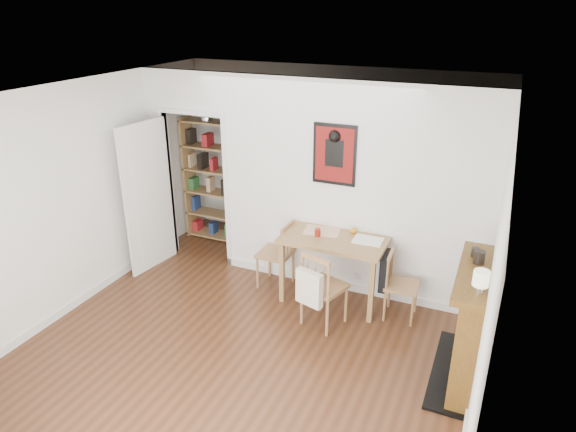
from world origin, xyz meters
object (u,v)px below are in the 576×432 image
at_px(chair_right, 400,285).
at_px(bookshelf, 210,181).
at_px(chair_front, 324,287).
at_px(red_glass, 318,232).
at_px(orange_fruit, 353,231).
at_px(mantel_lamp, 481,280).
at_px(chair_left, 275,254).
at_px(fireplace, 472,322).
at_px(dining_table, 335,244).
at_px(ceramic_jar_b, 475,252).
at_px(ceramic_jar_a, 479,257).
at_px(notebook, 368,240).

bearing_deg(chair_right, bookshelf, 161.38).
xyz_separation_m(chair_front, red_glass, (-0.26, 0.49, 0.41)).
relative_size(orange_fruit, mantel_lamp, 0.34).
height_order(chair_right, orange_fruit, orange_fruit).
bearing_deg(mantel_lamp, chair_left, 152.75).
height_order(bookshelf, fireplace, bookshelf).
relative_size(dining_table, orange_fruit, 17.04).
relative_size(chair_left, ceramic_jar_b, 9.78).
bearing_deg(chair_left, fireplace, -19.38).
bearing_deg(ceramic_jar_b, red_glass, 164.24).
distance_m(bookshelf, mantel_lamp, 4.54).
bearing_deg(dining_table, orange_fruit, 42.42).
bearing_deg(fireplace, chair_left, 160.62).
height_order(orange_fruit, ceramic_jar_a, ceramic_jar_a).
distance_m(chair_front, ceramic_jar_a, 1.72).
height_order(red_glass, ceramic_jar_a, ceramic_jar_a).
bearing_deg(bookshelf, red_glass, -26.43).
relative_size(chair_left, red_glass, 9.76).
bearing_deg(orange_fruit, notebook, -31.04).
bearing_deg(red_glass, ceramic_jar_b, -15.76).
distance_m(fireplace, red_glass, 2.00).
bearing_deg(red_glass, ceramic_jar_a, -19.04).
bearing_deg(fireplace, ceramic_jar_a, 100.41).
relative_size(dining_table, red_glass, 13.55).
xyz_separation_m(fireplace, mantel_lamp, (0.02, -0.40, 0.67)).
xyz_separation_m(dining_table, chair_left, (-0.78, 0.00, -0.29)).
bearing_deg(dining_table, fireplace, -27.49).
xyz_separation_m(fireplace, ceramic_jar_b, (-0.07, 0.28, 0.59)).
distance_m(red_glass, notebook, 0.59).
bearing_deg(fireplace, chair_front, 169.79).
bearing_deg(chair_front, fireplace, -10.21).
xyz_separation_m(chair_left, notebook, (1.17, 0.02, 0.40)).
bearing_deg(red_glass, chair_front, -61.89).
xyz_separation_m(chair_front, bookshelf, (-2.36, 1.53, 0.44)).
bearing_deg(bookshelf, chair_left, -32.58).
height_order(ceramic_jar_a, ceramic_jar_b, ceramic_jar_a).
bearing_deg(bookshelf, fireplace, -24.81).
relative_size(chair_front, ceramic_jar_b, 10.18).
bearing_deg(fireplace, mantel_lamp, -87.35).
height_order(fireplace, red_glass, fireplace).
distance_m(dining_table, notebook, 0.40).
bearing_deg(orange_fruit, ceramic_jar_a, -30.67).
bearing_deg(red_glass, chair_left, 172.52).
bearing_deg(fireplace, orange_fruit, 145.59).
xyz_separation_m(chair_left, orange_fruit, (0.95, 0.15, 0.43)).
relative_size(bookshelf, notebook, 5.53).
distance_m(chair_front, mantel_lamp, 1.91).
bearing_deg(orange_fruit, chair_right, -19.98).
distance_m(dining_table, mantel_lamp, 2.15).
height_order(chair_left, chair_right, chair_left).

